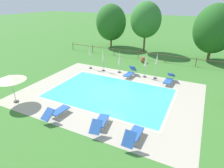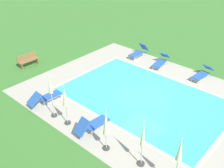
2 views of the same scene
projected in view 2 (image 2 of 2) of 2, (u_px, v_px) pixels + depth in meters
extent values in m
plane|color=#3D752D|center=(144.00, 97.00, 15.65)|extent=(160.00, 160.00, 0.00)
cube|color=#B2A893|center=(144.00, 97.00, 15.65)|extent=(13.89, 10.44, 0.01)
cube|color=#42CCD6|center=(144.00, 97.00, 15.65)|extent=(9.43, 5.98, 0.01)
cube|color=#C0B59F|center=(108.00, 122.00, 13.65)|extent=(9.91, 0.24, 0.01)
cube|color=#C0B59F|center=(171.00, 78.00, 17.64)|extent=(9.91, 0.24, 0.01)
cube|color=#C0B59F|center=(87.00, 72.00, 18.41)|extent=(0.24, 5.98, 0.01)
cube|color=#C0B59F|center=(224.00, 134.00, 12.88)|extent=(0.24, 5.98, 0.01)
cube|color=#2856A8|center=(50.00, 96.00, 15.22)|extent=(0.68, 1.34, 0.07)
cube|color=#2856A8|center=(34.00, 99.00, 14.50)|extent=(0.65, 0.77, 0.54)
cube|color=silver|center=(50.00, 97.00, 15.25)|extent=(0.65, 1.31, 0.04)
cylinder|color=silver|center=(56.00, 93.00, 15.80)|extent=(0.04, 0.04, 0.28)
cylinder|color=silver|center=(61.00, 96.00, 15.49)|extent=(0.04, 0.04, 0.28)
cylinder|color=silver|center=(40.00, 100.00, 15.13)|extent=(0.04, 0.04, 0.28)
cylinder|color=silver|center=(45.00, 104.00, 14.82)|extent=(0.04, 0.04, 0.28)
cube|color=#2856A8|center=(136.00, 54.00, 20.23)|extent=(0.62, 1.31, 0.07)
cube|color=#2856A8|center=(144.00, 47.00, 20.66)|extent=(0.61, 0.62, 0.67)
cube|color=silver|center=(136.00, 55.00, 20.26)|extent=(0.59, 1.28, 0.04)
cylinder|color=silver|center=(134.00, 59.00, 19.82)|extent=(0.04, 0.04, 0.28)
cylinder|color=silver|center=(129.00, 57.00, 20.12)|extent=(0.04, 0.04, 0.28)
cylinder|color=silver|center=(143.00, 55.00, 20.53)|extent=(0.04, 0.04, 0.28)
cylinder|color=silver|center=(138.00, 53.00, 20.82)|extent=(0.04, 0.04, 0.28)
cube|color=#2856A8|center=(97.00, 123.00, 13.12)|extent=(0.68, 1.34, 0.07)
cube|color=#2856A8|center=(82.00, 127.00, 12.40)|extent=(0.64, 0.67, 0.66)
cube|color=silver|center=(97.00, 124.00, 13.15)|extent=(0.65, 1.31, 0.04)
cylinder|color=silver|center=(102.00, 118.00, 13.70)|extent=(0.04, 0.04, 0.28)
cylinder|color=silver|center=(108.00, 123.00, 13.39)|extent=(0.04, 0.04, 0.28)
cylinder|color=silver|center=(85.00, 128.00, 13.03)|extent=(0.04, 0.04, 0.28)
cylinder|color=silver|center=(92.00, 133.00, 12.72)|extent=(0.04, 0.04, 0.28)
cube|color=#2856A8|center=(200.00, 76.00, 17.28)|extent=(0.71, 1.35, 0.07)
cube|color=#2856A8|center=(208.00, 68.00, 17.74)|extent=(0.66, 0.77, 0.55)
cube|color=silver|center=(200.00, 76.00, 17.31)|extent=(0.67, 1.32, 0.04)
cylinder|color=silver|center=(199.00, 82.00, 16.88)|extent=(0.04, 0.04, 0.28)
cylinder|color=silver|center=(192.00, 79.00, 17.20)|extent=(0.04, 0.04, 0.28)
cylinder|color=silver|center=(207.00, 77.00, 17.54)|extent=(0.04, 0.04, 0.28)
cylinder|color=silver|center=(201.00, 74.00, 17.86)|extent=(0.04, 0.04, 0.28)
cube|color=#2856A8|center=(159.00, 63.00, 18.83)|extent=(0.82, 1.39, 0.07)
cube|color=#2856A8|center=(165.00, 55.00, 19.43)|extent=(0.72, 0.81, 0.56)
cube|color=silver|center=(159.00, 64.00, 18.86)|extent=(0.79, 1.36, 0.04)
cylinder|color=silver|center=(159.00, 70.00, 18.40)|extent=(0.04, 0.04, 0.28)
cylinder|color=silver|center=(153.00, 68.00, 18.63)|extent=(0.04, 0.04, 0.28)
cylinder|color=silver|center=(165.00, 63.00, 19.21)|extent=(0.04, 0.04, 0.28)
cylinder|color=silver|center=(159.00, 62.00, 19.44)|extent=(0.04, 0.04, 0.28)
cone|color=beige|center=(180.00, 149.00, 9.26)|extent=(0.24, 0.24, 1.02)
sphere|color=beige|center=(182.00, 138.00, 8.99)|extent=(0.05, 0.05, 0.05)
cylinder|color=#383838|center=(141.00, 164.00, 11.22)|extent=(0.32, 0.32, 0.08)
cylinder|color=#B2B5B7|center=(142.00, 155.00, 10.95)|extent=(0.04, 0.04, 1.13)
cone|color=beige|center=(143.00, 133.00, 10.36)|extent=(0.20, 0.20, 1.20)
sphere|color=beige|center=(144.00, 121.00, 10.04)|extent=(0.05, 0.05, 0.05)
cylinder|color=#383838|center=(68.00, 123.00, 13.56)|extent=(0.32, 0.32, 0.08)
cylinder|color=#B2B5B7|center=(67.00, 115.00, 13.30)|extent=(0.04, 0.04, 1.11)
cone|color=beige|center=(65.00, 96.00, 12.73)|extent=(0.25, 0.25, 1.10)
sphere|color=beige|center=(64.00, 86.00, 12.44)|extent=(0.05, 0.05, 0.05)
cylinder|color=#383838|center=(106.00, 148.00, 12.01)|extent=(0.32, 0.32, 0.08)
cylinder|color=#B2B5B7|center=(106.00, 141.00, 11.80)|extent=(0.04, 0.04, 0.91)
cone|color=beige|center=(106.00, 122.00, 11.23)|extent=(0.27, 0.27, 1.30)
sphere|color=beige|center=(106.00, 109.00, 10.89)|extent=(0.05, 0.05, 0.05)
cylinder|color=#383838|center=(54.00, 115.00, 14.09)|extent=(0.32, 0.32, 0.08)
cylinder|color=#B2B5B7|center=(53.00, 105.00, 13.74)|extent=(0.04, 0.04, 1.47)
cone|color=beige|center=(50.00, 84.00, 13.10)|extent=(0.21, 0.21, 1.01)
sphere|color=beige|center=(49.00, 75.00, 12.83)|extent=(0.05, 0.05, 0.05)
cube|color=olive|center=(29.00, 60.00, 18.98)|extent=(0.46, 1.51, 0.06)
cube|color=olive|center=(26.00, 57.00, 18.98)|extent=(0.07, 1.50, 0.40)
cube|color=olive|center=(37.00, 60.00, 19.50)|extent=(0.40, 0.07, 0.41)
cube|color=olive|center=(21.00, 66.00, 18.70)|extent=(0.40, 0.07, 0.41)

